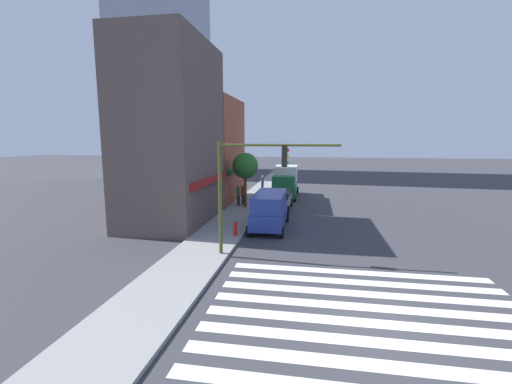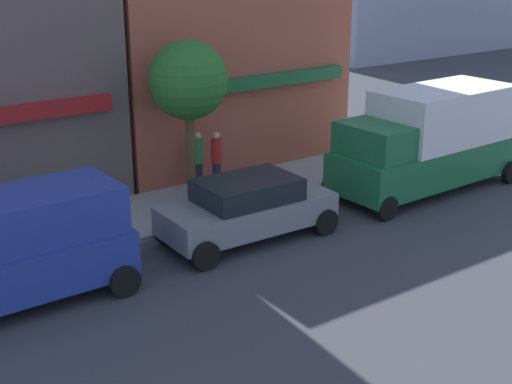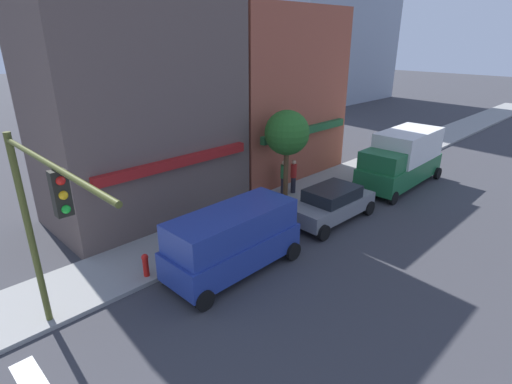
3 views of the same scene
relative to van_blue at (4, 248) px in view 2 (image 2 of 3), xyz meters
The scene contains 8 objects.
storefront_row 9.06m from the van_blue, 57.91° to the left, with size 16.76×5.30×12.22m.
van_blue is the anchor object (origin of this frame).
sedan_grey 5.96m from the van_blue, ahead, with size 4.43×2.02×1.59m.
box_truck_green 12.50m from the van_blue, ahead, with size 6.26×2.42×3.04m.
pedestrian_red_jacket 7.81m from the van_blue, 24.43° to the left, with size 0.32×0.32×1.77m.
pedestrian_blue_shirt 14.53m from the van_blue, 10.30° to the left, with size 0.32×0.32×1.77m.
pedestrian_green_top 7.54m from the van_blue, 27.92° to the left, with size 0.32×0.32×1.77m.
street_tree 7.00m from the van_blue, 25.05° to the left, with size 2.14×2.14×4.52m.
Camera 2 is at (7.52, -8.87, 7.06)m, focal length 50.00 mm.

